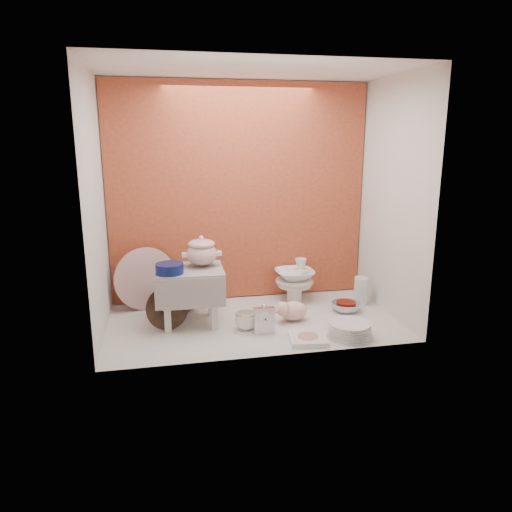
{
  "coord_description": "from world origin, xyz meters",
  "views": [
    {
      "loc": [
        -0.55,
        -2.78,
        1.14
      ],
      "look_at": [
        0.02,
        0.02,
        0.42
      ],
      "focal_mm": 33.64,
      "sensor_mm": 36.0,
      "label": 1
    }
  ],
  "objects_px": {
    "gold_rim_teacup": "(246,321)",
    "porcelain_tower": "(295,280)",
    "crystal_bowl": "(346,307)",
    "blue_white_vase": "(181,289)",
    "step_stool": "(190,296)",
    "plush_pig": "(293,311)",
    "dinner_plate_stack": "(350,330)",
    "floral_platter": "(146,279)",
    "mantel_clock": "(264,319)",
    "soup_tureen": "(202,251)"
  },
  "relations": [
    {
      "from": "soup_tureen",
      "to": "floral_platter",
      "type": "height_order",
      "value": "soup_tureen"
    },
    {
      "from": "gold_rim_teacup",
      "to": "floral_platter",
      "type": "bearing_deg",
      "value": 139.23
    },
    {
      "from": "step_stool",
      "to": "crystal_bowl",
      "type": "height_order",
      "value": "step_stool"
    },
    {
      "from": "mantel_clock",
      "to": "gold_rim_teacup",
      "type": "distance_m",
      "value": 0.12
    },
    {
      "from": "soup_tureen",
      "to": "blue_white_vase",
      "type": "height_order",
      "value": "soup_tureen"
    },
    {
      "from": "dinner_plate_stack",
      "to": "plush_pig",
      "type": "bearing_deg",
      "value": 128.9
    },
    {
      "from": "step_stool",
      "to": "soup_tureen",
      "type": "relative_size",
      "value": 1.75
    },
    {
      "from": "blue_white_vase",
      "to": "plush_pig",
      "type": "relative_size",
      "value": 1.22
    },
    {
      "from": "porcelain_tower",
      "to": "blue_white_vase",
      "type": "bearing_deg",
      "value": 179.7
    },
    {
      "from": "soup_tureen",
      "to": "gold_rim_teacup",
      "type": "relative_size",
      "value": 1.74
    },
    {
      "from": "soup_tureen",
      "to": "plush_pig",
      "type": "height_order",
      "value": "soup_tureen"
    },
    {
      "from": "step_stool",
      "to": "dinner_plate_stack",
      "type": "relative_size",
      "value": 1.58
    },
    {
      "from": "crystal_bowl",
      "to": "mantel_clock",
      "type": "bearing_deg",
      "value": -158.01
    },
    {
      "from": "crystal_bowl",
      "to": "porcelain_tower",
      "type": "relative_size",
      "value": 0.63
    },
    {
      "from": "mantel_clock",
      "to": "porcelain_tower",
      "type": "height_order",
      "value": "porcelain_tower"
    },
    {
      "from": "step_stool",
      "to": "porcelain_tower",
      "type": "distance_m",
      "value": 0.8
    },
    {
      "from": "mantel_clock",
      "to": "plush_pig",
      "type": "height_order",
      "value": "mantel_clock"
    },
    {
      "from": "plush_pig",
      "to": "porcelain_tower",
      "type": "distance_m",
      "value": 0.39
    },
    {
      "from": "gold_rim_teacup",
      "to": "dinner_plate_stack",
      "type": "height_order",
      "value": "gold_rim_teacup"
    },
    {
      "from": "plush_pig",
      "to": "dinner_plate_stack",
      "type": "distance_m",
      "value": 0.4
    },
    {
      "from": "dinner_plate_stack",
      "to": "crystal_bowl",
      "type": "relative_size",
      "value": 1.33
    },
    {
      "from": "floral_platter",
      "to": "porcelain_tower",
      "type": "bearing_deg",
      "value": -2.64
    },
    {
      "from": "plush_pig",
      "to": "dinner_plate_stack",
      "type": "relative_size",
      "value": 0.87
    },
    {
      "from": "blue_white_vase",
      "to": "porcelain_tower",
      "type": "height_order",
      "value": "porcelain_tower"
    },
    {
      "from": "mantel_clock",
      "to": "dinner_plate_stack",
      "type": "xyz_separation_m",
      "value": [
        0.48,
        -0.15,
        -0.05
      ]
    },
    {
      "from": "dinner_plate_stack",
      "to": "blue_white_vase",
      "type": "bearing_deg",
      "value": 143.84
    },
    {
      "from": "floral_platter",
      "to": "plush_pig",
      "type": "xyz_separation_m",
      "value": [
        0.91,
        -0.41,
        -0.14
      ]
    },
    {
      "from": "gold_rim_teacup",
      "to": "dinner_plate_stack",
      "type": "distance_m",
      "value": 0.61
    },
    {
      "from": "gold_rim_teacup",
      "to": "dinner_plate_stack",
      "type": "relative_size",
      "value": 0.52
    },
    {
      "from": "floral_platter",
      "to": "step_stool",
      "type": "bearing_deg",
      "value": -49.68
    },
    {
      "from": "blue_white_vase",
      "to": "crystal_bowl",
      "type": "xyz_separation_m",
      "value": [
        1.07,
        -0.28,
        -0.11
      ]
    },
    {
      "from": "blue_white_vase",
      "to": "porcelain_tower",
      "type": "bearing_deg",
      "value": -0.3
    },
    {
      "from": "soup_tureen",
      "to": "crystal_bowl",
      "type": "xyz_separation_m",
      "value": [
        0.95,
        -0.04,
        -0.42
      ]
    },
    {
      "from": "floral_platter",
      "to": "mantel_clock",
      "type": "bearing_deg",
      "value": -39.66
    },
    {
      "from": "gold_rim_teacup",
      "to": "porcelain_tower",
      "type": "xyz_separation_m",
      "value": [
        0.43,
        0.46,
        0.09
      ]
    },
    {
      "from": "dinner_plate_stack",
      "to": "step_stool",
      "type": "bearing_deg",
      "value": 155.66
    },
    {
      "from": "floral_platter",
      "to": "dinner_plate_stack",
      "type": "bearing_deg",
      "value": -31.9
    },
    {
      "from": "mantel_clock",
      "to": "blue_white_vase",
      "type": "bearing_deg",
      "value": 130.11
    },
    {
      "from": "mantel_clock",
      "to": "plush_pig",
      "type": "distance_m",
      "value": 0.27
    },
    {
      "from": "blue_white_vase",
      "to": "gold_rim_teacup",
      "type": "relative_size",
      "value": 2.06
    },
    {
      "from": "dinner_plate_stack",
      "to": "crystal_bowl",
      "type": "bearing_deg",
      "value": 70.95
    },
    {
      "from": "blue_white_vase",
      "to": "mantel_clock",
      "type": "height_order",
      "value": "blue_white_vase"
    },
    {
      "from": "step_stool",
      "to": "porcelain_tower",
      "type": "bearing_deg",
      "value": 21.91
    },
    {
      "from": "blue_white_vase",
      "to": "dinner_plate_stack",
      "type": "relative_size",
      "value": 1.07
    },
    {
      "from": "crystal_bowl",
      "to": "porcelain_tower",
      "type": "height_order",
      "value": "porcelain_tower"
    },
    {
      "from": "mantel_clock",
      "to": "porcelain_tower",
      "type": "bearing_deg",
      "value": 56.51
    },
    {
      "from": "plush_pig",
      "to": "crystal_bowl",
      "type": "distance_m",
      "value": 0.4
    },
    {
      "from": "plush_pig",
      "to": "dinner_plate_stack",
      "type": "height_order",
      "value": "plush_pig"
    },
    {
      "from": "blue_white_vase",
      "to": "plush_pig",
      "type": "height_order",
      "value": "blue_white_vase"
    },
    {
      "from": "blue_white_vase",
      "to": "crystal_bowl",
      "type": "relative_size",
      "value": 1.42
    }
  ]
}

